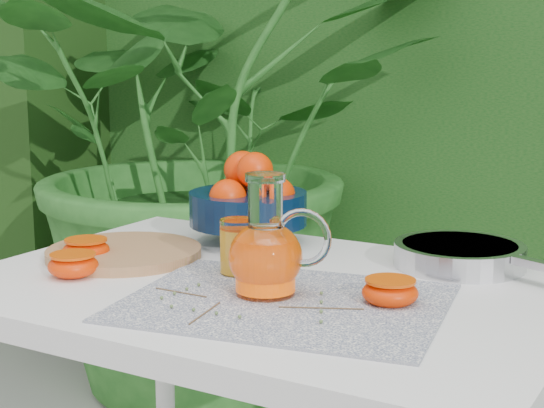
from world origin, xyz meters
The scene contains 10 objects.
potted_plant_left centered at (-0.84, 1.22, 0.85)m, with size 1.70×1.70×1.70m, color #256121.
white_table centered at (0.04, 0.10, 0.67)m, with size 1.00×0.70×0.75m.
placemat centered at (0.12, 0.01, 0.75)m, with size 0.48×0.37×0.00m, color #0B1840.
cutting_board centered at (-0.28, 0.11, 0.76)m, with size 0.29×0.29×0.02m, color #A66D4B.
fruit_bowl centered at (-0.14, 0.33, 0.84)m, with size 0.28×0.28×0.19m.
juice_pitcher centered at (0.08, 0.03, 0.82)m, with size 0.17×0.14×0.19m.
juice_tumbler centered at (-0.03, 0.11, 0.80)m, with size 0.08×0.08×0.09m.
saute_pan centered at (0.29, 0.35, 0.77)m, with size 0.42×0.30×0.04m.
orange_halves centered at (-0.11, 0.03, 0.77)m, with size 0.70×0.23×0.04m.
thyme_sprigs centered at (0.07, -0.05, 0.76)m, with size 0.34×0.22×0.01m.
Camera 1 is at (0.72, -1.06, 1.13)m, focal length 55.00 mm.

